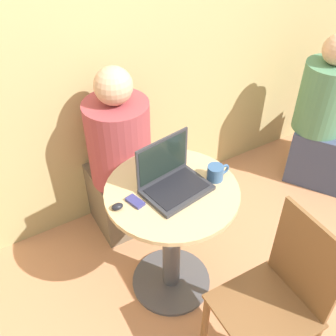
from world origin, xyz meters
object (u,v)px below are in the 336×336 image
laptop (171,179)px  chair_empty (276,301)px  person_seated (117,166)px  cell_phone (135,202)px

laptop → chair_empty: 0.74m
laptop → person_seated: (-0.04, 0.60, -0.33)m
person_seated → laptop: bearing=-86.1°
person_seated → chair_empty: bearing=-79.8°
cell_phone → person_seated: (0.16, 0.61, -0.28)m
laptop → cell_phone: bearing=-178.1°
cell_phone → chair_empty: bearing=-58.2°
cell_phone → person_seated: size_ratio=0.08×
cell_phone → chair_empty: chair_empty is taller
cell_phone → chair_empty: (0.38, -0.62, -0.30)m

